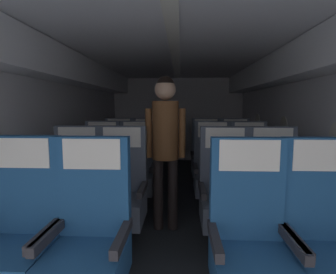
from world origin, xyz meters
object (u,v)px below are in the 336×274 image
Objects in this scene: seat_a_right_window at (250,247)px; seat_b_right_aisle at (274,197)px; seat_a_left_aisle at (89,243)px; seat_a_right_aisle at (326,247)px; seat_c_left_window at (101,171)px; flight_attendant at (165,136)px; seat_c_left_aisle at (137,171)px; seat_d_right_aisle at (236,159)px; seat_d_left_aisle at (147,158)px; seat_a_left_window at (18,240)px; seat_b_left_aisle at (121,194)px; seat_c_right_aisle at (249,173)px; seat_b_left_window at (75,193)px; seat_d_right_window at (206,159)px; seat_b_right_window at (225,196)px; seat_d_left_window at (118,158)px; seat_c_right_window at (212,173)px.

seat_a_right_window is 1.05m from seat_b_right_aisle.
seat_a_left_aisle and seat_a_right_aisle have the same top height.
flight_attendant reaches higher than seat_c_left_window.
seat_c_left_window is 0.48m from seat_c_left_aisle.
seat_c_left_window is 1.00× the size of seat_d_right_aisle.
seat_a_left_window is at bearing -99.97° from seat_d_left_aisle.
seat_b_left_aisle is (-1.02, 0.94, 0.00)m from seat_a_right_window.
seat_d_left_aisle is at bearing 118.16° from seat_a_right_aisle.
seat_b_right_aisle is 1.23m from flight_attendant.
seat_d_left_aisle is 1.48m from seat_d_right_aisle.
seat_c_left_window is at bearing 137.08° from seat_a_right_aisle.
seat_c_right_aisle is 1.74m from seat_d_left_aisle.
seat_b_left_window is 2.67m from seat_d_right_aisle.
seat_b_left_aisle is at bearing -118.76° from seat_d_right_window.
seat_d_right_window is (-0.01, 2.78, 0.00)m from seat_a_right_window.
seat_a_left_aisle is 1.00× the size of seat_d_right_window.
seat_d_right_aisle is at bearing 75.51° from seat_b_right_window.
seat_d_left_window is (-0.47, 2.77, 0.00)m from seat_a_left_aisle.
seat_d_right_aisle is (1.49, 1.82, 0.00)m from seat_b_left_aisle.
seat_b_right_window is at bearing 31.62° from seat_a_left_window.
seat_a_left_aisle is 1.91m from seat_c_left_window.
seat_b_right_window is 1.00× the size of seat_c_right_window.
seat_a_left_aisle is 1.48m from seat_a_right_aisle.
seat_a_right_aisle is 1.00× the size of seat_d_left_window.
seat_a_left_aisle is at bearing -128.62° from seat_c_right_aisle.
seat_b_right_aisle is 1.00× the size of seat_d_left_window.
seat_c_right_aisle is 1.34m from flight_attendant.
seat_d_left_aisle is (0.02, 1.84, 0.00)m from seat_b_left_aisle.
seat_b_left_window and seat_b_right_window have the same top height.
seat_a_right_aisle and seat_c_right_aisle have the same top height.
seat_c_right_window is (1.01, 0.91, 0.00)m from seat_b_left_aisle.
seat_d_right_aisle is at bearing 24.74° from seat_c_left_window.
seat_b_right_aisle and seat_c_left_window have the same top height.
seat_a_right_aisle is at bearing -90.02° from seat_d_right_aisle.
seat_b_left_window is 0.46m from seat_b_left_aisle.
flight_attendant reaches higher than seat_b_left_aisle.
seat_d_right_window is at bearing 177.45° from seat_d_right_aisle.
seat_b_left_window is 1.00× the size of seat_c_right_window.
seat_b_right_aisle is at bearing -24.78° from seat_c_left_window.
seat_b_right_window is (1.01, 0.93, 0.00)m from seat_a_left_aisle.
flight_attendant reaches higher than seat_a_right_aisle.
seat_c_left_aisle is 1.00× the size of seat_c_right_window.
seat_d_right_window is at bearing 32.03° from seat_c_left_window.
seat_a_left_window and seat_b_right_window have the same top height.
seat_d_right_window is (-0.48, 0.92, 0.00)m from seat_c_right_aisle.
seat_a_right_aisle is at bearing -42.92° from seat_c_left_window.
seat_a_left_aisle is 1.00× the size of seat_c_right_window.
seat_d_left_window is at bearing -179.83° from seat_d_right_window.
seat_a_left_window is 1.00× the size of seat_d_left_window.
seat_c_left_aisle is at bearing 1.60° from seat_c_left_window.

